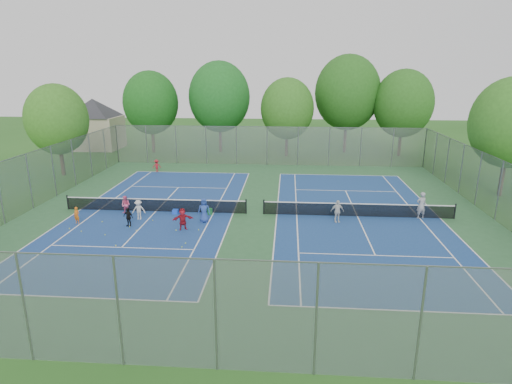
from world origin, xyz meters
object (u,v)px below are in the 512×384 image
net_left (156,205)px  net_right (358,210)px  ball_crate (175,212)px  ball_hopper (210,212)px  instructor (421,205)px

net_left → net_right: 14.00m
net_right → ball_crate: size_ratio=34.82×
net_left → ball_crate: 1.58m
net_right → ball_hopper: bearing=-177.6°
net_left → net_right: bearing=0.0°
net_left → ball_hopper: 3.96m
ball_crate → ball_hopper: ball_hopper is taller
ball_hopper → instructor: bearing=1.5°
net_left → ball_hopper: size_ratio=27.14×
net_left → ball_hopper: (3.93, -0.43, -0.22)m
net_right → instructor: instructor is taller
ball_crate → ball_hopper: 2.43m
ball_crate → instructor: size_ratio=0.20×
net_left → instructor: 18.14m
ball_crate → instructor: instructor is taller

